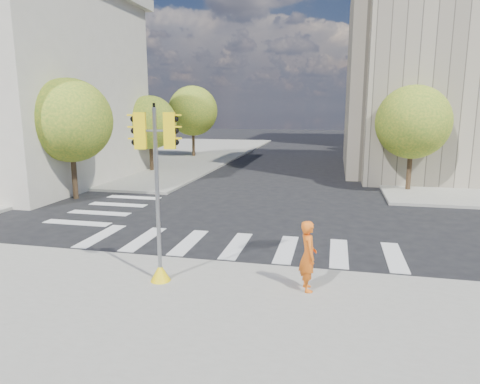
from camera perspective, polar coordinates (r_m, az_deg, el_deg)
name	(u,v)px	position (r m, az deg, el deg)	size (l,w,h in m)	color
ground	(250,231)	(17.35, 1.35, -5.16)	(160.00, 160.00, 0.00)	black
sidewalk_far_left	(116,152)	(48.52, -16.15, 5.10)	(28.00, 40.00, 0.15)	gray
tree_lw_near	(70,121)	(24.54, -21.71, 8.84)	(4.40, 4.40, 6.41)	#382616
tree_lw_mid	(150,123)	(33.31, -11.91, 9.05)	(4.00, 4.00, 5.77)	#382616
tree_lw_far	(193,111)	(42.60, -6.32, 10.70)	(4.80, 4.80, 6.95)	#382616
tree_re_near	(413,122)	(26.68, 22.06, 8.62)	(4.20, 4.20, 6.16)	#382616
tree_re_mid	(389,114)	(38.57, 19.24, 9.82)	(4.60, 4.60, 6.66)	#382616
tree_re_far	(376,117)	(50.52, 17.70, 9.56)	(4.00, 4.00, 5.88)	#382616
lamp_near	(411,112)	(30.70, 21.87, 9.86)	(0.35, 0.18, 8.11)	black
lamp_far	(387,111)	(44.58, 19.05, 10.23)	(0.35, 0.18, 8.11)	black
traffic_signal	(158,208)	(11.74, -10.90, -2.14)	(1.08, 0.56, 4.86)	yellow
photographer	(308,256)	(11.41, 9.07, -8.40)	(0.69, 0.45, 1.88)	orange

